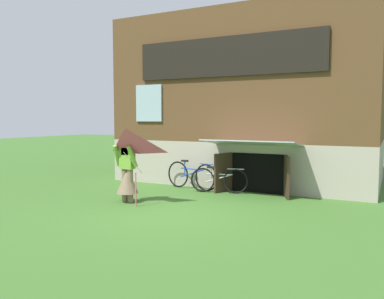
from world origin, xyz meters
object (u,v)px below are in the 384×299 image
at_px(person, 127,174).
at_px(bicycle_silver, 219,180).
at_px(bicycle_blue, 192,175).
at_px(kite, 126,150).

distance_m(person, bicycle_silver, 2.56).
relative_size(person, bicycle_blue, 0.90).
xyz_separation_m(person, bicycle_silver, (1.46, 2.07, -0.32)).
height_order(person, bicycle_blue, person).
relative_size(person, bicycle_silver, 1.04).
relative_size(person, kite, 0.97).
relative_size(kite, bicycle_blue, 0.93).
height_order(person, bicycle_silver, person).
xyz_separation_m(kite, bicycle_silver, (1.06, 2.67, -0.96)).
distance_m(person, kite, 0.97).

